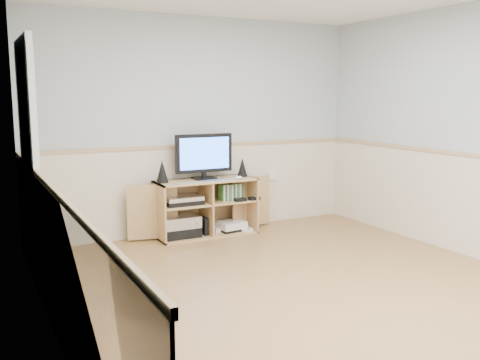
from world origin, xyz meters
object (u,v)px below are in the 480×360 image
keyboard (215,180)px  game_consoles (230,226)px  monitor (204,155)px  media_cabinet (204,206)px

keyboard → game_consoles: size_ratio=0.66×
monitor → keyboard: monitor is taller
keyboard → game_consoles: 0.65m
media_cabinet → monitor: (0.00, -0.00, 0.60)m
keyboard → game_consoles: keyboard is taller
media_cabinet → monitor: bearing=-90.0°
monitor → game_consoles: 0.91m
media_cabinet → game_consoles: size_ratio=3.96×
keyboard → game_consoles: bearing=17.8°
monitor → game_consoles: size_ratio=1.50×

